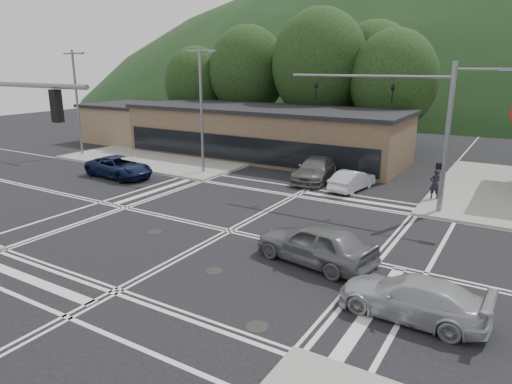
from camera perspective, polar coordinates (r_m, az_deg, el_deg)
The scene contains 20 objects.
ground at distance 22.33m, azimuth -3.35°, elevation -4.88°, with size 120.00×120.00×0.00m, color black.
sidewalk_nw at distance 42.66m, azimuth -8.61°, elevation 5.05°, with size 16.00×16.00×0.15m, color gray.
commercial_row at distance 39.98m, azimuth 0.96°, elevation 7.31°, with size 24.00×8.00×4.00m, color brown.
commercial_nw at distance 49.95m, azimuth -15.27°, elevation 8.22°, with size 8.00×7.00×3.60m, color #846B4F.
hill_north at distance 108.12m, azimuth 25.20°, elevation 10.10°, with size 252.00×126.00×140.00m, color #173317.
tree_n_a at distance 48.66m, azimuth -1.03°, elevation 14.88°, with size 8.00×8.00×11.75m.
tree_n_b at distance 44.90m, azimuth 7.97°, elevation 15.50°, with size 9.00×9.00×12.98m.
tree_n_c at distance 42.62m, azimuth 16.80°, elevation 13.25°, with size 7.60×7.60×10.87m.
tree_n_d at distance 51.35m, azimuth -7.47°, elevation 13.35°, with size 6.80×6.80×9.76m.
tree_n_e at distance 47.27m, azimuth 14.54°, elevation 14.38°, with size 8.40×8.40×11.98m.
streetlight_nw at distance 33.28m, azimuth -6.78°, elevation 10.79°, with size 2.50×0.25×9.00m.
streetlight_w at distance 42.89m, azimuth -21.46°, elevation 10.92°, with size 2.50×0.25×9.00m.
signal_mast_ne at distance 26.00m, azimuth 20.23°, elevation 8.64°, with size 11.65×0.30×8.00m.
car_blue_west at distance 34.08m, azimuth -16.75°, elevation 3.02°, with size 2.46×5.35×1.49m, color #0B1433.
car_grey_center at distance 18.70m, azimuth 7.48°, elevation -6.35°, with size 2.03×5.05×1.72m, color slate.
car_silver_east at distance 15.69m, azimuth 18.90°, elevation -12.38°, with size 1.90×4.68×1.36m, color #A7AAAE.
car_queue_a at distance 29.90m, azimuth 11.94°, elevation 1.45°, with size 1.38×3.97×1.31m, color silver.
car_queue_b at distance 38.62m, azimuth 15.42°, elevation 4.50°, with size 1.67×4.14×1.41m, color silver.
car_northbound at distance 31.94m, azimuth 7.52°, elevation 2.83°, with size 2.23×5.48×1.59m, color #585A5C.
pedestrian at distance 28.85m, azimuth 21.47°, elevation 0.92°, with size 0.64×0.42×1.74m, color black.
Camera 1 is at (11.92, -17.17, 7.85)m, focal length 32.00 mm.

